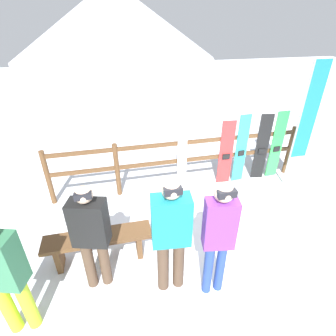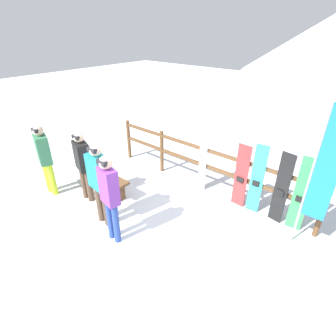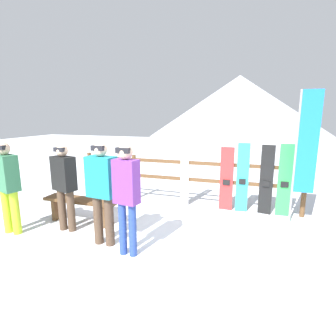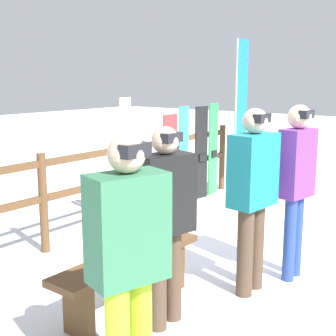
{
  "view_description": "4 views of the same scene",
  "coord_description": "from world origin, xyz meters",
  "px_view_note": "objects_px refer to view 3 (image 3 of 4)",
  "views": [
    {
      "loc": [
        -1.36,
        -2.82,
        3.29
      ],
      "look_at": [
        -0.44,
        1.09,
        0.96
      ],
      "focal_mm": 28.0,
      "sensor_mm": 36.0,
      "label": 1
    },
    {
      "loc": [
        2.96,
        -2.89,
        3.59
      ],
      "look_at": [
        -0.24,
        0.86,
        0.89
      ],
      "focal_mm": 28.0,
      "sensor_mm": 36.0,
      "label": 2
    },
    {
      "loc": [
        1.52,
        -4.11,
        2.17
      ],
      "look_at": [
        -0.18,
        1.16,
        1.04
      ],
      "focal_mm": 28.0,
      "sensor_mm": 36.0,
      "label": 3
    },
    {
      "loc": [
        -4.56,
        -2.44,
        2.01
      ],
      "look_at": [
        -0.05,
        1.04,
        0.9
      ],
      "focal_mm": 50.0,
      "sensor_mm": 36.0,
      "label": 4
    }
  ],
  "objects_px": {
    "bench": "(81,204)",
    "snowboard_red": "(226,179)",
    "person_plaid_green": "(7,182)",
    "snowboard_cyan": "(242,178)",
    "person_black": "(64,182)",
    "snowboard_green": "(285,181)",
    "snowboard_black_stripe": "(266,180)",
    "person_teal": "(102,187)",
    "ski_pair_white": "(185,170)",
    "rental_flag": "(304,148)",
    "person_purple": "(126,191)"
  },
  "relations": [
    {
      "from": "bench",
      "to": "snowboard_red",
      "type": "bearing_deg",
      "value": 30.87
    },
    {
      "from": "person_plaid_green",
      "to": "snowboard_cyan",
      "type": "height_order",
      "value": "person_plaid_green"
    },
    {
      "from": "person_plaid_green",
      "to": "snowboard_cyan",
      "type": "distance_m",
      "value": 4.7
    },
    {
      "from": "person_black",
      "to": "snowboard_red",
      "type": "xyz_separation_m",
      "value": [
        2.76,
        2.05,
        -0.22
      ]
    },
    {
      "from": "snowboard_green",
      "to": "snowboard_black_stripe",
      "type": "bearing_deg",
      "value": -180.0
    },
    {
      "from": "bench",
      "to": "snowboard_cyan",
      "type": "distance_m",
      "value": 3.52
    },
    {
      "from": "snowboard_red",
      "to": "person_black",
      "type": "bearing_deg",
      "value": -143.34
    },
    {
      "from": "person_teal",
      "to": "snowboard_red",
      "type": "relative_size",
      "value": 1.19
    },
    {
      "from": "person_black",
      "to": "snowboard_cyan",
      "type": "height_order",
      "value": "person_black"
    },
    {
      "from": "snowboard_black_stripe",
      "to": "person_teal",
      "type": "bearing_deg",
      "value": -138.75
    },
    {
      "from": "ski_pair_white",
      "to": "rental_flag",
      "type": "height_order",
      "value": "rental_flag"
    },
    {
      "from": "person_plaid_green",
      "to": "snowboard_black_stripe",
      "type": "relative_size",
      "value": 1.1
    },
    {
      "from": "person_teal",
      "to": "person_black",
      "type": "relative_size",
      "value": 1.06
    },
    {
      "from": "person_plaid_green",
      "to": "rental_flag",
      "type": "distance_m",
      "value": 5.55
    },
    {
      "from": "person_black",
      "to": "snowboard_cyan",
      "type": "bearing_deg",
      "value": 33.45
    },
    {
      "from": "person_black",
      "to": "person_purple",
      "type": "bearing_deg",
      "value": -16.92
    },
    {
      "from": "ski_pair_white",
      "to": "snowboard_cyan",
      "type": "relative_size",
      "value": 1.12
    },
    {
      "from": "snowboard_cyan",
      "to": "snowboard_black_stripe",
      "type": "bearing_deg",
      "value": -0.0
    },
    {
      "from": "rental_flag",
      "to": "person_teal",
      "type": "bearing_deg",
      "value": -148.94
    },
    {
      "from": "person_plaid_green",
      "to": "snowboard_green",
      "type": "height_order",
      "value": "person_plaid_green"
    },
    {
      "from": "snowboard_green",
      "to": "person_purple",
      "type": "bearing_deg",
      "value": -134.54
    },
    {
      "from": "bench",
      "to": "person_purple",
      "type": "bearing_deg",
      "value": -30.47
    },
    {
      "from": "person_plaid_green",
      "to": "snowboard_black_stripe",
      "type": "distance_m",
      "value": 5.14
    },
    {
      "from": "person_purple",
      "to": "rental_flag",
      "type": "distance_m",
      "value": 3.49
    },
    {
      "from": "person_teal",
      "to": "snowboard_red",
      "type": "height_order",
      "value": "person_teal"
    },
    {
      "from": "snowboard_red",
      "to": "snowboard_cyan",
      "type": "distance_m",
      "value": 0.35
    },
    {
      "from": "person_black",
      "to": "snowboard_red",
      "type": "distance_m",
      "value": 3.44
    },
    {
      "from": "bench",
      "to": "rental_flag",
      "type": "xyz_separation_m",
      "value": [
        4.2,
        1.28,
        1.16
      ]
    },
    {
      "from": "person_purple",
      "to": "rental_flag",
      "type": "xyz_separation_m",
      "value": [
        2.71,
        2.15,
        0.49
      ]
    },
    {
      "from": "bench",
      "to": "ski_pair_white",
      "type": "distance_m",
      "value": 2.45
    },
    {
      "from": "snowboard_cyan",
      "to": "snowboard_green",
      "type": "bearing_deg",
      "value": 0.0
    },
    {
      "from": "person_purple",
      "to": "person_black",
      "type": "bearing_deg",
      "value": 163.08
    },
    {
      "from": "person_plaid_green",
      "to": "person_purple",
      "type": "xyz_separation_m",
      "value": [
        2.4,
        -0.04,
        0.07
      ]
    },
    {
      "from": "rental_flag",
      "to": "snowboard_cyan",
      "type": "bearing_deg",
      "value": 162.08
    },
    {
      "from": "bench",
      "to": "person_plaid_green",
      "type": "height_order",
      "value": "person_plaid_green"
    },
    {
      "from": "snowboard_green",
      "to": "rental_flag",
      "type": "distance_m",
      "value": 0.87
    },
    {
      "from": "snowboard_black_stripe",
      "to": "person_plaid_green",
      "type": "bearing_deg",
      "value": -151.27
    },
    {
      "from": "person_black",
      "to": "snowboard_green",
      "type": "relative_size",
      "value": 1.04
    },
    {
      "from": "person_teal",
      "to": "person_purple",
      "type": "relative_size",
      "value": 0.99
    },
    {
      "from": "person_teal",
      "to": "snowboard_red",
      "type": "distance_m",
      "value": 2.94
    },
    {
      "from": "bench",
      "to": "person_plaid_green",
      "type": "xyz_separation_m",
      "value": [
        -0.91,
        -0.83,
        0.6
      ]
    },
    {
      "from": "person_purple",
      "to": "snowboard_cyan",
      "type": "xyz_separation_m",
      "value": [
        1.6,
        2.51,
        -0.27
      ]
    },
    {
      "from": "snowboard_cyan",
      "to": "snowboard_black_stripe",
      "type": "height_order",
      "value": "snowboard_cyan"
    },
    {
      "from": "ski_pair_white",
      "to": "snowboard_red",
      "type": "xyz_separation_m",
      "value": [
        0.99,
        -0.0,
        -0.15
      ]
    },
    {
      "from": "snowboard_black_stripe",
      "to": "snowboard_red",
      "type": "bearing_deg",
      "value": -180.0
    },
    {
      "from": "ski_pair_white",
      "to": "person_plaid_green",
      "type": "bearing_deg",
      "value": -137.16
    },
    {
      "from": "rental_flag",
      "to": "person_plaid_green",
      "type": "bearing_deg",
      "value": -157.58
    },
    {
      "from": "snowboard_red",
      "to": "snowboard_green",
      "type": "xyz_separation_m",
      "value": [
        1.22,
        0.0,
        0.06
      ]
    },
    {
      "from": "bench",
      "to": "snowboard_red",
      "type": "xyz_separation_m",
      "value": [
        2.74,
        1.64,
        0.35
      ]
    },
    {
      "from": "bench",
      "to": "snowboard_green",
      "type": "bearing_deg",
      "value": 22.46
    }
  ]
}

